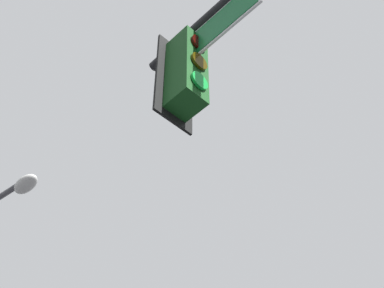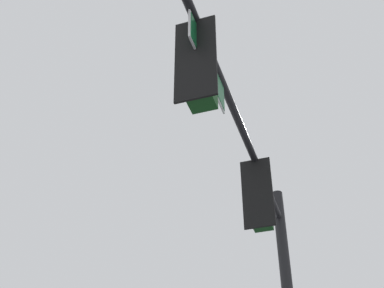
% 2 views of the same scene
% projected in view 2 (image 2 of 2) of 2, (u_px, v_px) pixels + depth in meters
% --- Properties ---
extents(signal_pole_near, '(6.13, 0.54, 7.49)m').
position_uv_depth(signal_pole_near, '(266.00, 257.00, 8.50)').
color(signal_pole_near, black).
rests_on(signal_pole_near, ground_plane).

